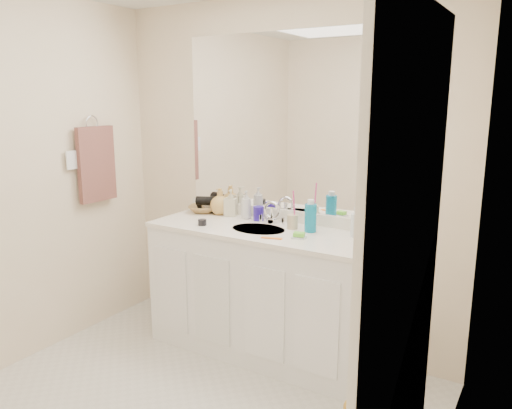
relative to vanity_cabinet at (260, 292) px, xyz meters
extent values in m
cube|color=#FBE7C4|center=(0.00, 0.28, 0.77)|extent=(2.60, 0.02, 2.40)
cube|color=#FBE7C4|center=(1.30, -1.02, 0.77)|extent=(0.02, 2.60, 2.40)
cube|color=white|center=(0.00, 0.00, 0.00)|extent=(1.50, 0.55, 0.85)
cube|color=white|center=(0.00, 0.00, 0.44)|extent=(1.52, 0.57, 0.03)
cube|color=white|center=(0.00, 0.26, 0.50)|extent=(1.52, 0.03, 0.08)
cylinder|color=beige|center=(0.00, -0.02, 0.44)|extent=(0.37, 0.37, 0.02)
cylinder|color=silver|center=(0.00, 0.16, 0.51)|extent=(0.02, 0.02, 0.11)
cube|color=white|center=(0.00, 0.27, 1.14)|extent=(1.48, 0.01, 1.20)
cylinder|color=#2A179F|center=(-0.12, 0.18, 0.51)|extent=(0.09, 0.09, 0.10)
cylinder|color=beige|center=(0.19, 0.10, 0.50)|extent=(0.09, 0.09, 0.10)
cylinder|color=#FB4295|center=(0.20, 0.10, 0.60)|extent=(0.01, 0.04, 0.22)
cylinder|color=#0E81B0|center=(0.32, 0.09, 0.55)|extent=(0.09, 0.09, 0.18)
cylinder|color=silver|center=(0.61, 0.13, 0.53)|extent=(0.06, 0.06, 0.15)
cube|color=silver|center=(0.33, -0.08, 0.46)|extent=(0.10, 0.09, 0.01)
cube|color=#6FE036|center=(0.33, -0.08, 0.48)|extent=(0.08, 0.06, 0.02)
cube|color=orange|center=(0.19, -0.18, 0.46)|extent=(0.14, 0.06, 0.01)
cylinder|color=black|center=(-0.37, -0.14, 0.48)|extent=(0.06, 0.06, 0.04)
imported|color=silver|center=(-0.22, 0.18, 0.56)|extent=(0.10, 0.10, 0.20)
imported|color=beige|center=(-0.37, 0.20, 0.55)|extent=(0.11, 0.11, 0.19)
imported|color=tan|center=(-0.46, 0.19, 0.55)|extent=(0.18, 0.18, 0.19)
imported|color=olive|center=(-0.61, 0.18, 0.48)|extent=(0.28, 0.28, 0.05)
cylinder|color=black|center=(-0.59, 0.18, 0.54)|extent=(0.15, 0.11, 0.07)
torus|color=silver|center=(-1.27, -0.25, 1.12)|extent=(0.01, 0.11, 0.11)
cube|color=brown|center=(-1.25, -0.25, 0.82)|extent=(0.04, 0.32, 0.55)
cube|color=white|center=(-1.27, -0.45, 0.88)|extent=(0.01, 0.08, 0.13)
cube|color=white|center=(1.29, -1.32, 0.57)|extent=(0.02, 0.82, 2.00)
camera|label=1|loc=(1.64, -2.75, 1.31)|focal=35.00mm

